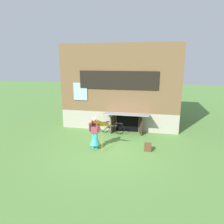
{
  "coord_description": "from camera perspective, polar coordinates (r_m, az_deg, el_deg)",
  "views": [
    {
      "loc": [
        1.99,
        -9.21,
        4.44
      ],
      "look_at": [
        -0.05,
        1.24,
        1.68
      ],
      "focal_mm": 32.61,
      "sensor_mm": 36.0,
      "label": 1
    }
  ],
  "objects": [
    {
      "name": "ground_plane",
      "position": [
        10.42,
        -1.07,
        -10.71
      ],
      "size": [
        60.0,
        60.0,
        0.0
      ],
      "primitive_type": "plane",
      "color": "#56843D"
    },
    {
      "name": "log_house",
      "position": [
        14.84,
        3.27,
        7.74
      ],
      "size": [
        7.49,
        5.89,
        5.4
      ],
      "color": "#ADA393",
      "rests_on": "ground_plane"
    },
    {
      "name": "person",
      "position": [
        10.38,
        -4.87,
        -6.61
      ],
      "size": [
        0.61,
        0.53,
        1.68
      ],
      "rotation": [
        0.0,
        0.0,
        0.42
      ],
      "color": "teal",
      "rests_on": "ground_plane"
    },
    {
      "name": "kite",
      "position": [
        9.58,
        -3.97,
        -4.58
      ],
      "size": [
        0.93,
        1.01,
        1.58
      ],
      "color": "orange",
      "rests_on": "ground_plane"
    },
    {
      "name": "bicycle_black",
      "position": [
        12.57,
        -0.09,
        -4.4
      ],
      "size": [
        1.63,
        0.25,
        0.75
      ],
      "rotation": [
        0.0,
        0.0,
        -0.12
      ],
      "color": "black",
      "rests_on": "ground_plane"
    },
    {
      "name": "wooden_crate",
      "position": [
        10.49,
        9.99,
        -9.66
      ],
      "size": [
        0.36,
        0.31,
        0.37
      ],
      "primitive_type": "cube",
      "color": "brown",
      "rests_on": "ground_plane"
    }
  ]
}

